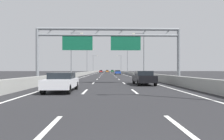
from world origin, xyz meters
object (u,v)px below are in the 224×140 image
streetlamp_left_distant (94,63)px  streetlamp_right_distant (121,63)px  sign_gantry (107,41)px  streetlamp_left_mid (72,52)px  streetlamp_right_far (127,60)px  streetlamp_left_far (88,60)px  blue_car (118,72)px  black_car (144,77)px  streetlamp_right_mid (143,52)px  green_car (112,71)px  orange_car (107,71)px  red_car (101,71)px  white_car (62,82)px

streetlamp_left_distant → streetlamp_right_distant: size_ratio=1.00×
sign_gantry → streetlamp_left_mid: (-7.28, 19.15, 0.58)m
streetlamp_right_far → streetlamp_left_distant: same height
sign_gantry → streetlamp_left_far: (-7.28, 52.14, 0.58)m
blue_car → black_car: 46.14m
streetlamp_right_mid → streetlamp_left_far: 36.21m
streetlamp_left_mid → blue_car: 28.06m
sign_gantry → green_car: sign_gantry is taller
streetlamp_right_mid → streetlamp_left_mid: bearing=180.0°
green_car → streetlamp_left_mid: bearing=-96.8°
orange_car → red_car: 9.60m
sign_gantry → streetlamp_right_mid: size_ratio=1.73×
sign_gantry → streetlamp_right_far: bearing=81.7°
white_car → black_car: 9.56m
streetlamp_right_far → blue_car: size_ratio=2.19×
sign_gantry → red_car: (-3.43, 91.88, -4.09)m
streetlamp_left_far → streetlamp_left_mid: bearing=-90.0°
sign_gantry → blue_car: sign_gantry is taller
streetlamp_left_distant → orange_car: size_ratio=2.24×
white_car → green_car: 120.40m
sign_gantry → streetlamp_right_far: streetlamp_right_far is taller
streetlamp_left_far → green_car: size_ratio=2.22×
streetlamp_left_distant → streetlamp_right_far: bearing=-65.6°
streetlamp_right_mid → orange_car: (-7.39, 81.60, -4.67)m
orange_car → green_car: size_ratio=0.99×
streetlamp_left_mid → white_car: bearing=-81.7°
streetlamp_left_far → black_car: 55.08m
streetlamp_left_distant → green_car: 29.68m
sign_gantry → white_car: (-3.31, -7.92, -4.10)m
sign_gantry → streetlamp_right_mid: bearing=68.2°
streetlamp_left_mid → streetlamp_left_far: same height
streetlamp_right_distant → green_car: 27.81m
streetlamp_left_distant → streetlamp_left_mid: bearing=-90.0°
streetlamp_left_far → streetlamp_left_distant: size_ratio=1.00×
blue_car → red_car: red_car is taller
streetlamp_right_distant → streetlamp_right_far: bearing=-90.0°
streetlamp_right_distant → streetlamp_left_distant: bearing=180.0°
sign_gantry → streetlamp_left_far: streetlamp_left_far is taller
white_car → red_car: bearing=90.1°
white_car → blue_car: size_ratio=0.98×
streetlamp_right_mid → blue_car: size_ratio=2.19×
streetlamp_left_distant → streetlamp_right_distant: (14.93, 0.00, 0.00)m
streetlamp_right_mid → streetlamp_right_distant: bearing=90.0°
red_car → streetlamp_left_distant: bearing=-119.7°
streetlamp_right_mid → streetlamp_right_distant: size_ratio=1.00×
blue_car → green_car: green_car is taller
sign_gantry → blue_car: 44.88m
streetlamp_left_far → streetlamp_right_distant: size_ratio=1.00×
blue_car → orange_car: (-3.46, 56.21, -0.00)m
blue_car → red_car: size_ratio=1.04×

